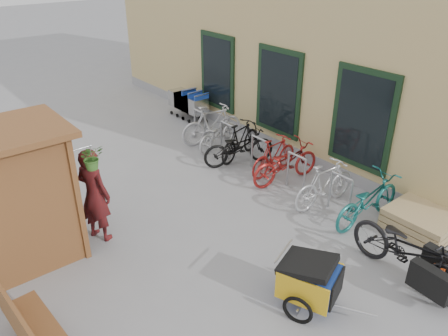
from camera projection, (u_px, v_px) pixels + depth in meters
ground at (255, 256)px, 7.71m from camera, size 80.00×80.00×0.00m
bike_rack at (259, 151)px, 10.42m from camera, size 0.05×5.35×0.86m
pallet_stack at (421, 221)px, 8.32m from camera, size 1.00×1.20×0.40m
bench at (32, 331)px, 5.58m from camera, size 0.57×1.59×0.99m
shopping_carts at (188, 101)px, 13.56m from camera, size 0.55×1.51×0.98m
child_trailer at (309, 279)px, 6.48m from camera, size 0.99×1.51×0.88m
cargo_bike at (411, 252)px, 6.95m from camera, size 0.87×2.15×1.11m
person_kiosk at (94, 195)px, 7.83m from camera, size 0.67×0.78×1.82m
bike_0 at (368, 200)px, 8.49m from camera, size 1.87×0.68×0.97m
bike_1 at (325, 184)px, 9.04m from camera, size 1.67×0.59×0.98m
bike_2 at (286, 163)px, 9.96m from camera, size 1.88×0.84×0.95m
bike_3 at (274, 156)px, 10.33m from camera, size 1.56×0.57×0.92m
bike_4 at (239, 147)px, 10.74m from camera, size 1.92×1.20×0.95m
bike_5 at (240, 140)px, 11.07m from camera, size 1.68×0.87×0.97m
bike_6 at (217, 133)px, 11.67m from camera, size 1.66×0.95×0.82m
bike_7 at (212, 124)px, 11.92m from camera, size 1.87×0.85×1.08m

